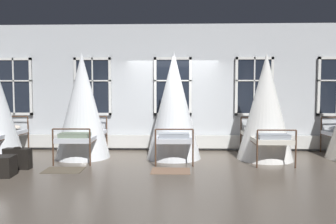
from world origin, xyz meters
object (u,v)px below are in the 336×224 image
cot_fourth (266,108)px  suitcase_dark (18,159)px  cot_third (174,106)px  cot_second (82,107)px

cot_fourth → suitcase_dark: 5.73m
cot_third → suitcase_dark: 3.69m
cot_fourth → cot_second: bearing=89.5°
cot_fourth → suitcase_dark: size_ratio=4.49×
cot_second → cot_third: 2.26m
cot_third → suitcase_dark: cot_third is taller
cot_third → cot_second: bearing=89.0°
cot_second → cot_fourth: cot_second is taller
cot_second → cot_fourth: (4.48, -0.06, -0.02)m
cot_third → suitcase_dark: (-3.30, -1.28, -1.05)m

